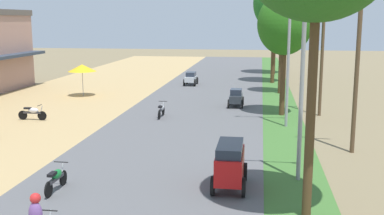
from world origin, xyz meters
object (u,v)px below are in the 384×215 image
object	(u,v)px
vendor_umbrella	(82,68)
car_hatchback_charcoal	(236,97)
median_tree_third	(282,14)
median_tree_fourth	(275,4)
motorbike_ahead_third	(161,109)
streetlamp_near	(303,64)
median_tree_fifth	(275,0)
car_van_red	(230,163)
streetlamp_mid	(289,42)
car_sedan_silver	(191,78)
utility_pole_near	(323,34)
parked_motorbike_third	(33,112)
motorbike_ahead_second	(56,178)
median_tree_second	(285,25)
utility_pole_far	(358,52)

from	to	relation	value
vendor_umbrella	car_hatchback_charcoal	bearing A→B (deg)	-13.54
median_tree_third	car_hatchback_charcoal	distance (m)	9.39
median_tree_fourth	motorbike_ahead_third	xyz separation A→B (m)	(-7.19, -17.69, -6.93)
vendor_umbrella	streetlamp_near	xyz separation A→B (m)	(15.43, -18.02, 2.18)
streetlamp_near	car_hatchback_charcoal	xyz separation A→B (m)	(-3.16, 15.07, -3.74)
median_tree_fifth	car_van_red	size ratio (longest dim) A/B	4.46
median_tree_fifth	streetlamp_mid	bearing A→B (deg)	-89.73
car_sedan_silver	streetlamp_mid	bearing A→B (deg)	-64.28
vendor_umbrella	car_sedan_silver	size ratio (longest dim) A/B	1.12
streetlamp_mid	utility_pole_near	xyz separation A→B (m)	(2.28, 3.74, 0.29)
parked_motorbike_third	motorbike_ahead_second	world-z (taller)	motorbike_ahead_second
utility_pole_near	car_sedan_silver	size ratio (longest dim) A/B	4.39
car_hatchback_charcoal	motorbike_ahead_third	bearing A→B (deg)	-135.39
streetlamp_mid	utility_pole_near	size ratio (longest dim) A/B	0.85
median_tree_second	car_sedan_silver	xyz separation A→B (m)	(-7.77, 13.02, -5.02)
motorbike_ahead_third	median_tree_fourth	bearing A→B (deg)	67.87
utility_pole_near	median_tree_fourth	bearing A→B (deg)	99.77
car_sedan_silver	vendor_umbrella	bearing A→B (deg)	-134.75
median_tree_fourth	median_tree_fifth	world-z (taller)	median_tree_fifth
parked_motorbike_third	median_tree_second	distance (m)	16.33
median_tree_fifth	utility_pole_far	world-z (taller)	median_tree_fifth
median_tree_second	utility_pole_far	distance (m)	8.76
median_tree_fourth	car_van_red	xyz separation A→B (m)	(-2.16, -29.73, -6.48)
vendor_umbrella	median_tree_third	world-z (taller)	median_tree_third
vendor_umbrella	car_hatchback_charcoal	world-z (taller)	vendor_umbrella
car_hatchback_charcoal	parked_motorbike_third	bearing A→B (deg)	-152.52
motorbike_ahead_second	motorbike_ahead_third	world-z (taller)	same
median_tree_fourth	motorbike_ahead_second	bearing A→B (deg)	-104.89
vendor_umbrella	motorbike_ahead_second	world-z (taller)	vendor_umbrella
utility_pole_far	median_tree_fourth	bearing A→B (deg)	97.46
utility_pole_near	car_van_red	xyz separation A→B (m)	(-4.81, -14.34, -4.13)
parked_motorbike_third	car_van_red	world-z (taller)	car_van_red
median_tree_third	motorbike_ahead_third	xyz separation A→B (m)	(-7.63, -11.04, -5.90)
parked_motorbike_third	streetlamp_mid	distance (m)	15.73
utility_pole_far	car_sedan_silver	size ratio (longest dim) A/B	3.95
utility_pole_far	car_van_red	bearing A→B (deg)	-132.71
car_hatchback_charcoal	median_tree_fourth	bearing A→B (deg)	78.19
vendor_umbrella	streetlamp_near	size ratio (longest dim) A/B	0.33
parked_motorbike_third	car_sedan_silver	world-z (taller)	car_sedan_silver
median_tree_second	motorbike_ahead_second	bearing A→B (deg)	-119.27
motorbike_ahead_second	utility_pole_far	bearing A→B (deg)	31.40
median_tree_fifth	motorbike_ahead_third	size ratio (longest dim) A/B	5.96
parked_motorbike_third	car_van_red	xyz separation A→B (m)	(12.60, -10.17, 0.47)
median_tree_fourth	car_sedan_silver	distance (m)	10.48
median_tree_third	streetlamp_near	world-z (taller)	median_tree_third
vendor_umbrella	median_tree_fourth	world-z (taller)	median_tree_fourth
parked_motorbike_third	utility_pole_near	size ratio (longest dim) A/B	0.18
car_hatchback_charcoal	motorbike_ahead_second	distance (m)	18.41
utility_pole_near	motorbike_ahead_second	distance (m)	19.51
streetlamp_near	utility_pole_far	distance (m)	5.22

